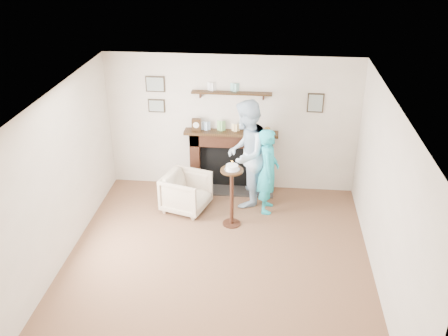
{
  "coord_description": "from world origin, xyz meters",
  "views": [
    {
      "loc": [
        0.69,
        -5.81,
        4.55
      ],
      "look_at": [
        0.02,
        0.9,
        1.16
      ],
      "focal_mm": 40.0,
      "sensor_mm": 36.0,
      "label": 1
    }
  ],
  "objects": [
    {
      "name": "man",
      "position": [
        0.3,
        1.9,
        0.0
      ],
      "size": [
        0.87,
        1.04,
        1.89
      ],
      "primitive_type": "imported",
      "rotation": [
        0.0,
        0.0,
        -1.75
      ],
      "color": "silver",
      "rests_on": "ground"
    },
    {
      "name": "room_shell",
      "position": [
        -0.0,
        0.69,
        1.62
      ],
      "size": [
        4.54,
        5.02,
        2.52
      ],
      "color": "beige",
      "rests_on": "ground"
    },
    {
      "name": "woman",
      "position": [
        0.69,
        1.68,
        0.0
      ],
      "size": [
        0.38,
        0.56,
        1.5
      ],
      "primitive_type": "imported",
      "rotation": [
        0.0,
        0.0,
        1.54
      ],
      "color": "teal",
      "rests_on": "ground"
    },
    {
      "name": "ground",
      "position": [
        0.0,
        0.0,
        0.0
      ],
      "size": [
        5.0,
        5.0,
        0.0
      ],
      "primitive_type": "plane",
      "color": "brown",
      "rests_on": "ground"
    },
    {
      "name": "pedestal_table",
      "position": [
        0.12,
        1.15,
        0.72
      ],
      "size": [
        0.36,
        0.36,
        1.16
      ],
      "color": "black",
      "rests_on": "ground"
    },
    {
      "name": "armchair",
      "position": [
        -0.7,
        1.56,
        0.0
      ],
      "size": [
        0.9,
        0.89,
        0.66
      ],
      "primitive_type": "imported",
      "rotation": [
        0.0,
        0.0,
        1.27
      ],
      "color": "tan",
      "rests_on": "ground"
    }
  ]
}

